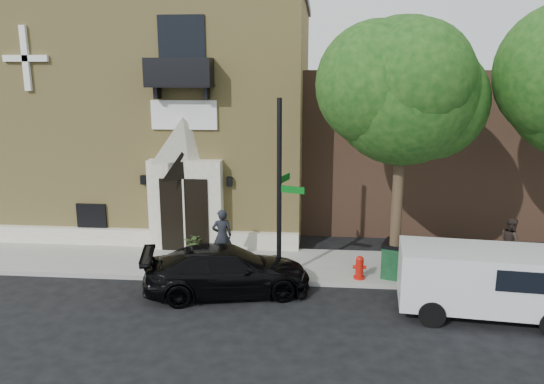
% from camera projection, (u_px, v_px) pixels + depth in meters
% --- Properties ---
extents(ground, '(120.00, 120.00, 0.00)m').
position_uv_depth(ground, '(198.00, 282.00, 16.39)').
color(ground, black).
rests_on(ground, ground).
extents(sidewalk, '(42.00, 3.00, 0.15)m').
position_uv_depth(sidewalk, '(237.00, 264.00, 17.74)').
color(sidewalk, gray).
rests_on(sidewalk, ground).
extents(church, '(12.20, 11.01, 9.30)m').
position_uv_depth(church, '(169.00, 111.00, 23.32)').
color(church, tan).
rests_on(church, ground).
extents(neighbour_building, '(18.00, 8.00, 6.40)m').
position_uv_depth(neighbour_building, '(509.00, 144.00, 23.34)').
color(neighbour_building, brown).
rests_on(neighbour_building, ground).
extents(street_tree_left, '(4.97, 4.38, 7.77)m').
position_uv_depth(street_tree_left, '(405.00, 90.00, 14.87)').
color(street_tree_left, '#38281C').
rests_on(street_tree_left, sidewalk).
extents(black_sedan, '(5.15, 2.99, 1.40)m').
position_uv_depth(black_sedan, '(227.00, 271.00, 15.46)').
color(black_sedan, black).
rests_on(black_sedan, ground).
extents(cargo_van, '(4.69, 2.28, 1.85)m').
position_uv_depth(cargo_van, '(494.00, 281.00, 13.88)').
color(cargo_van, silver).
rests_on(cargo_van, ground).
extents(street_sign, '(0.84, 1.04, 5.49)m').
position_uv_depth(street_sign, '(280.00, 191.00, 15.72)').
color(street_sign, black).
rests_on(street_sign, sidewalk).
extents(fire_hydrant, '(0.42, 0.34, 0.74)m').
position_uv_depth(fire_hydrant, '(360.00, 267.00, 16.23)').
color(fire_hydrant, '#AD1309').
rests_on(fire_hydrant, sidewalk).
extents(dumpster, '(1.90, 1.45, 1.10)m').
position_uv_depth(dumpster, '(411.00, 261.00, 16.21)').
color(dumpster, '#0D3218').
rests_on(dumpster, sidewalk).
extents(planter, '(0.72, 0.63, 0.76)m').
position_uv_depth(planter, '(194.00, 243.00, 18.40)').
color(planter, '#507033').
rests_on(planter, sidewalk).
extents(pedestrian_near, '(0.76, 0.61, 1.82)m').
position_uv_depth(pedestrian_near, '(222.00, 236.00, 17.48)').
color(pedestrian_near, black).
rests_on(pedestrian_near, sidewalk).
extents(pedestrian_far, '(0.66, 0.81, 1.58)m').
position_uv_depth(pedestrian_far, '(511.00, 241.00, 17.32)').
color(pedestrian_far, '#312722').
rests_on(pedestrian_far, sidewalk).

